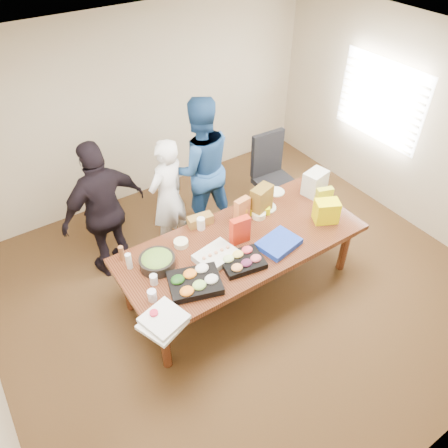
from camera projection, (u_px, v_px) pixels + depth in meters
floor at (240, 287)px, 5.37m from camera, size 5.50×5.00×0.02m
ceiling at (248, 68)px, 3.61m from camera, size 5.50×5.00×0.02m
wall_back at (139, 109)px, 6.07m from camera, size 5.50×0.04×2.70m
wall_right at (415, 128)px, 5.66m from camera, size 0.04×5.00×2.70m
window_panel at (380, 101)px, 5.93m from camera, size 0.03×1.40×1.10m
window_blinds at (378, 102)px, 5.91m from camera, size 0.04×1.36×1.00m
conference_table at (241, 265)px, 5.12m from camera, size 2.80×1.20×0.75m
office_chair at (276, 180)px, 6.08m from camera, size 0.63×0.63×1.17m
person_center at (168, 197)px, 5.44m from camera, size 0.68×0.56×1.59m
person_right at (200, 167)px, 5.67m from camera, size 1.07×0.91×1.91m
person_left at (105, 211)px, 5.05m from camera, size 1.12×0.60×1.81m
veggie_tray at (195, 283)px, 4.36m from camera, size 0.61×0.54×0.08m
fruit_tray at (242, 262)px, 4.59m from camera, size 0.50×0.42×0.07m
sheet_cake at (216, 256)px, 4.65m from camera, size 0.48×0.39×0.07m
salad_bowl at (157, 262)px, 4.55m from camera, size 0.46×0.46×0.12m
chip_bag_blue at (279, 243)px, 4.81m from camera, size 0.50×0.41×0.07m
chip_bag_red at (240, 230)px, 4.78m from camera, size 0.23×0.11×0.32m
chip_bag_yellow at (324, 199)px, 5.24m from camera, size 0.21×0.14×0.30m
chip_bag_orange at (242, 210)px, 5.08m from camera, size 0.20×0.11×0.30m
mayo_jar at (201, 224)px, 5.00m from camera, size 0.10×0.10×0.15m
mustard_bottle at (245, 214)px, 5.13m from camera, size 0.06×0.06×0.15m
dressing_bottle at (122, 253)px, 4.61m from camera, size 0.07×0.07×0.18m
ranch_bottle at (129, 261)px, 4.51m from camera, size 0.06×0.06×0.19m
banana_bunch at (258, 209)px, 5.26m from camera, size 0.31×0.27×0.09m
bread_loaf at (200, 220)px, 5.07m from camera, size 0.31×0.16×0.12m
kraft_bag at (261, 200)px, 5.17m from camera, size 0.31×0.23×0.36m
red_cup at (154, 316)px, 4.03m from camera, size 0.10×0.10×0.11m
clear_cup_a at (152, 295)px, 4.20m from camera, size 0.10×0.10×0.12m
clear_cup_b at (154, 280)px, 4.37m from camera, size 0.09×0.09×0.11m
pizza_box_lower at (162, 324)px, 4.00m from camera, size 0.46×0.46×0.04m
pizza_box_upper at (164, 319)px, 3.99m from camera, size 0.44×0.44×0.04m
plate_a at (265, 207)px, 5.34m from camera, size 0.34×0.34×0.02m
plate_b at (276, 192)px, 5.59m from camera, size 0.24×0.24×0.01m
dip_bowl_a at (259, 215)px, 5.19m from camera, size 0.21×0.21×0.07m
dip_bowl_b at (181, 243)px, 4.81m from camera, size 0.19×0.19×0.06m
grocery_bag_white at (315, 183)px, 5.48m from camera, size 0.33×0.26×0.31m
grocery_bag_yellow at (326, 211)px, 5.07m from camera, size 0.33×0.29×0.27m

